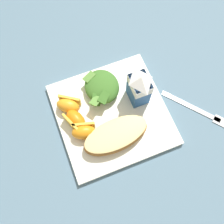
# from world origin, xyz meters

# --- Properties ---
(ground) EXTENTS (3.00, 3.00, 0.00)m
(ground) POSITION_xyz_m (0.00, 0.00, 0.00)
(ground) COLOR slate
(white_plate) EXTENTS (0.28, 0.28, 0.02)m
(white_plate) POSITION_xyz_m (0.00, 0.00, 0.01)
(white_plate) COLOR white
(white_plate) RESTS_ON ground
(cheesy_pizza_bread) EXTENTS (0.09, 0.17, 0.04)m
(cheesy_pizza_bread) POSITION_xyz_m (0.06, -0.01, 0.03)
(cheesy_pizza_bread) COLOR #A87038
(cheesy_pizza_bread) RESTS_ON white_plate
(green_salad_pile) EXTENTS (0.11, 0.09, 0.04)m
(green_salad_pile) POSITION_xyz_m (-0.07, -0.00, 0.04)
(green_salad_pile) COLOR #3D7028
(green_salad_pile) RESTS_ON white_plate
(milk_carton) EXTENTS (0.06, 0.04, 0.11)m
(milk_carton) POSITION_xyz_m (-0.02, 0.08, 0.08)
(milk_carton) COLOR #23569E
(milk_carton) RESTS_ON white_plate
(orange_wedge_front) EXTENTS (0.06, 0.07, 0.04)m
(orange_wedge_front) POSITION_xyz_m (-0.06, -0.10, 0.04)
(orange_wedge_front) COLOR orange
(orange_wedge_front) RESTS_ON white_plate
(orange_wedge_middle) EXTENTS (0.07, 0.06, 0.04)m
(orange_wedge_middle) POSITION_xyz_m (-0.01, -0.09, 0.04)
(orange_wedge_middle) COLOR orange
(orange_wedge_middle) RESTS_ON white_plate
(orange_wedge_rear) EXTENTS (0.05, 0.07, 0.04)m
(orange_wedge_rear) POSITION_xyz_m (0.03, -0.08, 0.04)
(orange_wedge_rear) COLOR orange
(orange_wedge_rear) RESTS_ON white_plate
(metal_fork) EXTENTS (0.16, 0.13, 0.01)m
(metal_fork) POSITION_xyz_m (0.07, 0.22, 0.00)
(metal_fork) COLOR silver
(metal_fork) RESTS_ON ground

